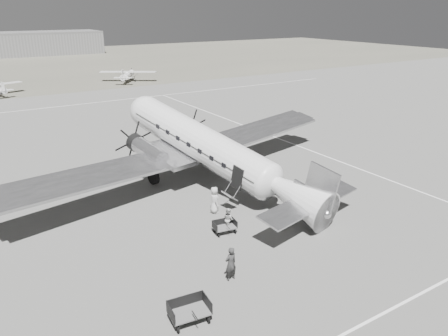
{
  "coord_description": "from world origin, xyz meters",
  "views": [
    {
      "loc": [
        -16.75,
        -23.96,
        13.03
      ],
      "look_at": [
        -0.99,
        1.07,
        2.2
      ],
      "focal_mm": 35.0,
      "sensor_mm": 36.0,
      "label": 1
    }
  ],
  "objects_px": {
    "light_plane_right": "(128,76)",
    "passenger": "(214,200)",
    "baggage_cart_far": "(189,312)",
    "dc3_airliner": "(210,151)",
    "baggage_cart_near": "(225,227)",
    "hangar_main": "(27,44)",
    "ramp_agent": "(229,219)",
    "ground_crew": "(231,264)"
  },
  "relations": [
    {
      "from": "ground_crew",
      "to": "baggage_cart_near",
      "type": "bearing_deg",
      "value": -124.14
    },
    {
      "from": "hangar_main",
      "to": "light_plane_right",
      "type": "xyz_separation_m",
      "value": [
        7.13,
        -64.14,
        -2.2
      ]
    },
    {
      "from": "baggage_cart_far",
      "to": "passenger",
      "type": "xyz_separation_m",
      "value": [
        6.63,
        8.9,
        0.4
      ]
    },
    {
      "from": "light_plane_right",
      "to": "baggage_cart_far",
      "type": "relative_size",
      "value": 5.68
    },
    {
      "from": "baggage_cart_near",
      "to": "baggage_cart_far",
      "type": "distance_m",
      "value": 8.28
    },
    {
      "from": "baggage_cart_far",
      "to": "passenger",
      "type": "distance_m",
      "value": 11.1
    },
    {
      "from": "baggage_cart_near",
      "to": "ramp_agent",
      "type": "bearing_deg",
      "value": 37.86
    },
    {
      "from": "ramp_agent",
      "to": "light_plane_right",
      "type": "bearing_deg",
      "value": -11.89
    },
    {
      "from": "hangar_main",
      "to": "dc3_airliner",
      "type": "bearing_deg",
      "value": -92.93
    },
    {
      "from": "ramp_agent",
      "to": "passenger",
      "type": "distance_m",
      "value": 2.66
    },
    {
      "from": "dc3_airliner",
      "to": "ground_crew",
      "type": "xyz_separation_m",
      "value": [
        -5.35,
        -11.13,
        -2.03
      ]
    },
    {
      "from": "baggage_cart_near",
      "to": "ramp_agent",
      "type": "height_order",
      "value": "ramp_agent"
    },
    {
      "from": "baggage_cart_far",
      "to": "light_plane_right",
      "type": "bearing_deg",
      "value": 78.07
    },
    {
      "from": "hangar_main",
      "to": "baggage_cart_far",
      "type": "relative_size",
      "value": 22.56
    },
    {
      "from": "baggage_cart_far",
      "to": "baggage_cart_near",
      "type": "bearing_deg",
      "value": 53.34
    },
    {
      "from": "passenger",
      "to": "baggage_cart_near",
      "type": "bearing_deg",
      "value": 173.58
    },
    {
      "from": "passenger",
      "to": "hangar_main",
      "type": "bearing_deg",
      "value": 8.71
    },
    {
      "from": "baggage_cart_near",
      "to": "passenger",
      "type": "relative_size",
      "value": 0.79
    },
    {
      "from": "baggage_cart_far",
      "to": "ramp_agent",
      "type": "bearing_deg",
      "value": 52.36
    },
    {
      "from": "dc3_airliner",
      "to": "baggage_cart_near",
      "type": "xyz_separation_m",
      "value": [
        -2.99,
        -6.82,
        -2.54
      ]
    },
    {
      "from": "hangar_main",
      "to": "ground_crew",
      "type": "distance_m",
      "value": 128.58
    },
    {
      "from": "hangar_main",
      "to": "ramp_agent",
      "type": "height_order",
      "value": "hangar_main"
    },
    {
      "from": "baggage_cart_near",
      "to": "dc3_airliner",
      "type": "bearing_deg",
      "value": 74.75
    },
    {
      "from": "baggage_cart_far",
      "to": "ramp_agent",
      "type": "xyz_separation_m",
      "value": [
        6.09,
        6.29,
        0.21
      ]
    },
    {
      "from": "ramp_agent",
      "to": "passenger",
      "type": "height_order",
      "value": "passenger"
    },
    {
      "from": "ramp_agent",
      "to": "ground_crew",
      "type": "bearing_deg",
      "value": 151.31
    },
    {
      "from": "light_plane_right",
      "to": "passenger",
      "type": "xyz_separation_m",
      "value": [
        -15.13,
        -56.77,
        -0.18
      ]
    },
    {
      "from": "baggage_cart_near",
      "to": "ramp_agent",
      "type": "xyz_separation_m",
      "value": [
        0.43,
        0.25,
        0.33
      ]
    },
    {
      "from": "dc3_airliner",
      "to": "ramp_agent",
      "type": "height_order",
      "value": "dc3_airliner"
    },
    {
      "from": "baggage_cart_near",
      "to": "passenger",
      "type": "bearing_deg",
      "value": 79.47
    },
    {
      "from": "dc3_airliner",
      "to": "light_plane_right",
      "type": "distance_m",
      "value": 54.43
    },
    {
      "from": "ground_crew",
      "to": "ramp_agent",
      "type": "bearing_deg",
      "value": -126.96
    },
    {
      "from": "hangar_main",
      "to": "passenger",
      "type": "relative_size",
      "value": 22.8
    },
    {
      "from": "light_plane_right",
      "to": "hangar_main",
      "type": "bearing_deg",
      "value": 129.08
    },
    {
      "from": "baggage_cart_far",
      "to": "ground_crew",
      "type": "xyz_separation_m",
      "value": [
        3.29,
        1.75,
        0.4
      ]
    },
    {
      "from": "dc3_airliner",
      "to": "baggage_cart_near",
      "type": "bearing_deg",
      "value": -126.04
    },
    {
      "from": "dc3_airliner",
      "to": "baggage_cart_far",
      "type": "bearing_deg",
      "value": -136.28
    },
    {
      "from": "baggage_cart_far",
      "to": "ramp_agent",
      "type": "relative_size",
      "value": 1.26
    },
    {
      "from": "dc3_airliner",
      "to": "light_plane_right",
      "type": "height_order",
      "value": "dc3_airliner"
    },
    {
      "from": "passenger",
      "to": "dc3_airliner",
      "type": "bearing_deg",
      "value": -14.33
    },
    {
      "from": "baggage_cart_near",
      "to": "baggage_cart_far",
      "type": "relative_size",
      "value": 0.78
    },
    {
      "from": "dc3_airliner",
      "to": "passenger",
      "type": "distance_m",
      "value": 4.9
    }
  ]
}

